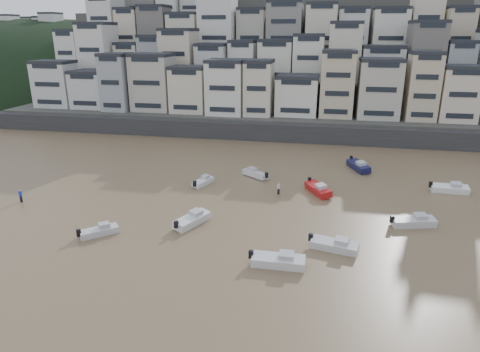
% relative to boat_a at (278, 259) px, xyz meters
% --- Properties ---
extents(sea_strip, '(340.00, 340.00, 0.00)m').
position_rel_boat_a_xyz_m(sea_strip, '(-124.13, 128.99, -0.75)').
color(sea_strip, '#4A566A').
rests_on(sea_strip, ground).
extents(harbor_wall, '(140.00, 3.00, 3.50)m').
position_rel_boat_a_xyz_m(harbor_wall, '(-4.13, 48.99, 0.99)').
color(harbor_wall, '#38383A').
rests_on(harbor_wall, ground).
extents(hillside, '(141.04, 66.00, 50.00)m').
position_rel_boat_a_xyz_m(hillside, '(0.61, 88.83, 12.25)').
color(hillside, '#4C4C47').
rests_on(hillside, ground).
extents(headland, '(216.00, 135.00, 53.33)m').
position_rel_boat_a_xyz_m(headland, '(-109.13, 118.99, -0.74)').
color(headland, black).
rests_on(headland, ground).
extents(boat_a, '(5.58, 1.90, 1.52)m').
position_rel_boat_a_xyz_m(boat_a, '(0.00, 0.00, 0.00)').
color(boat_a, silver).
rests_on(boat_a, ground).
extents(boat_b, '(5.51, 2.86, 1.43)m').
position_rel_boat_a_xyz_m(boat_b, '(5.26, 4.28, -0.04)').
color(boat_b, silver).
rests_on(boat_b, ground).
extents(boat_c, '(3.89, 5.77, 1.50)m').
position_rel_boat_a_xyz_m(boat_c, '(-10.86, 7.33, -0.01)').
color(boat_c, white).
rests_on(boat_c, ground).
extents(boat_d, '(5.70, 3.15, 1.48)m').
position_rel_boat_a_xyz_m(boat_d, '(14.21, 11.88, -0.02)').
color(boat_d, silver).
rests_on(boat_d, ground).
extents(boat_e, '(4.37, 5.88, 1.55)m').
position_rel_boat_a_xyz_m(boat_e, '(3.18, 20.39, 0.02)').
color(boat_e, '#AB1515').
rests_on(boat_e, ground).
extents(boat_f, '(2.78, 4.54, 1.18)m').
position_rel_boat_a_xyz_m(boat_f, '(-13.35, 20.65, -0.17)').
color(boat_f, white).
rests_on(boat_f, ground).
extents(boat_g, '(5.39, 1.84, 1.46)m').
position_rel_boat_a_xyz_m(boat_g, '(21.08, 24.25, -0.03)').
color(boat_g, white).
rests_on(boat_g, ground).
extents(boat_h, '(4.95, 4.17, 1.34)m').
position_rel_boat_a_xyz_m(boat_h, '(-6.42, 25.53, -0.09)').
color(boat_h, silver).
rests_on(boat_h, ground).
extents(boat_i, '(4.08, 6.30, 1.64)m').
position_rel_boat_a_xyz_m(boat_i, '(9.29, 32.41, 0.06)').
color(boat_i, '#13153D').
rests_on(boat_i, ground).
extents(boat_j, '(4.30, 4.10, 1.22)m').
position_rel_boat_a_xyz_m(boat_j, '(-20.07, 2.73, -0.15)').
color(boat_j, silver).
rests_on(boat_j, ground).
extents(person_blue, '(0.44, 0.44, 1.74)m').
position_rel_boat_a_xyz_m(person_blue, '(-34.89, 9.47, 0.11)').
color(person_blue, blue).
rests_on(person_blue, ground).
extents(person_pink, '(0.44, 0.44, 1.74)m').
position_rel_boat_a_xyz_m(person_pink, '(-2.12, 18.95, 0.11)').
color(person_pink, '#F2ABB5').
rests_on(person_pink, ground).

